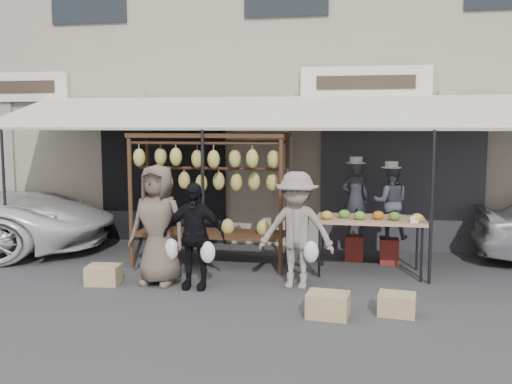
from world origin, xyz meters
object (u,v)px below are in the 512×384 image
vendor_right (390,202)px  crate_near_b (397,304)px  customer_mid (194,235)px  customer_right (296,230)px  crate_near_a (328,305)px  banana_rack (209,174)px  produce_table (370,220)px  customer_left (158,225)px  crate_far (104,275)px  vendor_left (355,199)px

vendor_right → crate_near_b: vendor_right is taller
vendor_right → customer_mid: bearing=34.2°
customer_mid → customer_right: (1.46, 0.30, 0.07)m
customer_mid → crate_near_a: 2.29m
banana_rack → crate_near_b: banana_rack is taller
customer_mid → crate_near_a: size_ratio=3.07×
banana_rack → produce_table: bearing=-0.8°
vendor_right → customer_left: bearing=28.1°
customer_mid → crate_far: bearing=-178.2°
produce_table → customer_right: (-1.06, -0.96, -0.02)m
vendor_left → crate_near_b: size_ratio=2.89×
customer_right → vendor_right: bearing=54.8°
banana_rack → produce_table: 2.72m
customer_mid → crate_near_b: bearing=-14.6°
vendor_right → produce_table: bearing=64.6°
banana_rack → crate_near_a: banana_rack is taller
customer_mid → customer_right: bearing=10.7°
produce_table → customer_right: 1.43m
produce_table → crate_near_b: size_ratio=3.75×
crate_near_a → crate_far: (-3.39, 0.85, -0.01)m
vendor_left → customer_mid: 3.16m
crate_near_a → crate_near_b: size_ratio=1.12×
banana_rack → produce_table: banana_rack is taller
banana_rack → vendor_right: size_ratio=2.08×
customer_left → customer_right: 2.05m
crate_near_a → crate_far: size_ratio=1.06×
customer_left → crate_far: size_ratio=3.75×
crate_near_a → banana_rack: bearing=133.6°
vendor_right → crate_far: vendor_right is taller
banana_rack → crate_near_a: 3.38m
customer_mid → crate_far: size_ratio=3.26×
customer_right → crate_near_a: 1.51m
vendor_right → crate_near_a: (-0.87, -2.95, -0.91)m
customer_left → crate_near_a: size_ratio=3.54×
vendor_left → crate_far: (-3.66, -2.24, -0.95)m
customer_right → crate_far: 2.96m
vendor_right → crate_near_b: bearing=88.4°
customer_left → customer_right: customer_left is taller
banana_rack → crate_near_a: size_ratio=5.12×
customer_mid → produce_table: bearing=25.6°
produce_table → customer_mid: size_ratio=1.09×
customer_right → customer_left: bearing=-170.4°
vendor_right → crate_near_b: (-0.02, -2.72, -0.93)m
produce_table → crate_far: (-3.91, -1.33, -0.73)m
banana_rack → vendor_right: 3.11m
crate_far → crate_near_a: bearing=-14.2°
produce_table → crate_far: size_ratio=3.56×
crate_far → banana_rack: bearing=47.0°
vendor_left → customer_right: 2.05m
customer_left → crate_near_a: 2.87m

